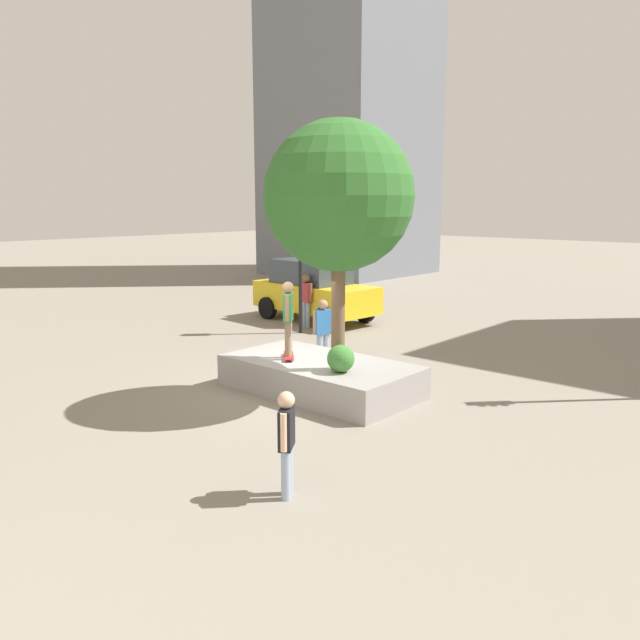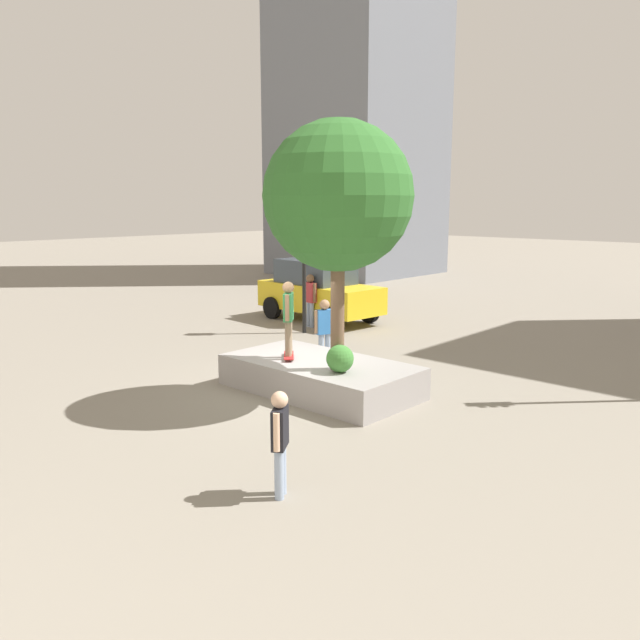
% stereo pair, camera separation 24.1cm
% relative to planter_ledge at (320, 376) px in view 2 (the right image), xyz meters
% --- Properties ---
extents(ground_plane, '(120.00, 120.00, 0.00)m').
position_rel_planter_ledge_xyz_m(ground_plane, '(-0.48, -0.17, -0.34)').
color(ground_plane, gray).
extents(planter_ledge, '(4.19, 2.23, 0.68)m').
position_rel_planter_ledge_xyz_m(planter_ledge, '(0.00, 0.00, 0.00)').
color(planter_ledge, gray).
rests_on(planter_ledge, ground).
extents(plaza_tree, '(2.96, 2.96, 4.97)m').
position_rel_planter_ledge_xyz_m(plaza_tree, '(0.72, -0.26, 3.81)').
color(plaza_tree, brown).
rests_on(plaza_tree, planter_ledge).
extents(boxwood_shrub, '(0.56, 0.56, 0.56)m').
position_rel_planter_ledge_xyz_m(boxwood_shrub, '(0.91, -0.40, 0.62)').
color(boxwood_shrub, '#3D7A33').
rests_on(boxwood_shrub, planter_ledge).
extents(skateboard, '(0.72, 0.71, 0.07)m').
position_rel_planter_ledge_xyz_m(skateboard, '(-0.67, -0.28, 0.40)').
color(skateboard, '#A51E1E').
rests_on(skateboard, planter_ledge).
extents(skateboarder, '(0.42, 0.45, 1.62)m').
position_rel_planter_ledge_xyz_m(skateboarder, '(-0.67, -0.28, 1.35)').
color(skateboarder, '#847056').
rests_on(skateboarder, skateboard).
extents(taxi_cab, '(4.65, 2.39, 2.11)m').
position_rel_planter_ledge_xyz_m(taxi_cab, '(-5.75, 6.19, 0.73)').
color(taxi_cab, gold).
rests_on(taxi_cab, ground).
extents(traffic_light_median, '(0.37, 0.33, 4.28)m').
position_rel_planter_ledge_xyz_m(traffic_light_median, '(-4.63, 4.30, 2.59)').
color(traffic_light_median, black).
rests_on(traffic_light_median, ground).
extents(bystander_watching, '(0.58, 0.30, 1.74)m').
position_rel_planter_ledge_xyz_m(bystander_watching, '(-5.14, 5.13, 0.67)').
color(bystander_watching, '#8C9EB7').
rests_on(bystander_watching, ground).
extents(pedestrian_crossing, '(0.33, 0.54, 1.66)m').
position_rel_planter_ledge_xyz_m(pedestrian_crossing, '(-1.52, 1.83, 0.62)').
color(pedestrian_crossing, '#8C9EB7').
rests_on(pedestrian_crossing, ground).
extents(passerby_with_bag, '(0.37, 0.44, 1.52)m').
position_rel_planter_ledge_xyz_m(passerby_with_bag, '(2.97, -4.05, 0.54)').
color(passerby_with_bag, '#8C9EB7').
rests_on(passerby_with_bag, ground).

